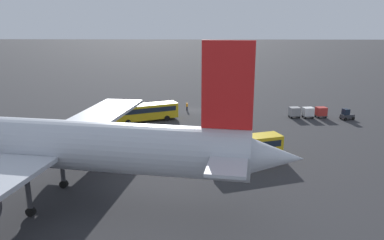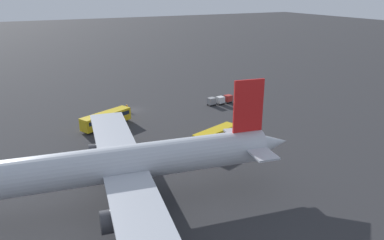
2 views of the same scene
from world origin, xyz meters
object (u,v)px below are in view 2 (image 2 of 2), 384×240
object	(u,v)px
cargo_cart_grey	(212,101)
airplane	(111,166)
cargo_cart_white	(220,100)
baggage_tug	(245,98)
shuttle_bus_far	(215,136)
cargo_cart_red	(228,98)
worker_person	(127,108)
shuttle_bus_near	(106,118)

from	to	relation	value
cargo_cart_grey	airplane	bearing A→B (deg)	44.60
cargo_cart_white	baggage_tug	bearing A→B (deg)	171.50
shuttle_bus_far	cargo_cart_red	xyz separation A→B (m)	(-17.46, -23.21, -0.74)
cargo_cart_red	worker_person	bearing A→B (deg)	-11.47
worker_person	shuttle_bus_far	bearing A→B (deg)	107.35
worker_person	cargo_cart_grey	bearing A→B (deg)	165.31
shuttle_bus_far	worker_person	world-z (taller)	shuttle_bus_far
cargo_cart_red	baggage_tug	bearing A→B (deg)	162.83
shuttle_bus_far	cargo_cart_red	size ratio (longest dim) A/B	4.73
shuttle_bus_far	cargo_cart_grey	xyz separation A→B (m)	(-12.24, -23.01, -0.74)
shuttle_bus_near	worker_person	distance (m)	11.56
shuttle_bus_far	cargo_cart_red	world-z (taller)	shuttle_bus_far
airplane	worker_person	distance (m)	43.80
airplane	baggage_tug	bearing A→B (deg)	-134.38
shuttle_bus_far	baggage_tug	xyz separation A→B (m)	(-21.92, -21.83, -0.99)
shuttle_bus_far	worker_person	xyz separation A→B (m)	(8.92, -28.56, -1.06)
baggage_tug	cargo_cart_grey	xyz separation A→B (m)	(9.68, -1.18, 0.25)
baggage_tug	cargo_cart_white	xyz separation A→B (m)	(7.07, -1.06, 0.25)
worker_person	cargo_cart_white	xyz separation A→B (m)	(-23.77, 5.67, 0.32)
shuttle_bus_far	cargo_cart_grey	bearing A→B (deg)	-137.33
airplane	baggage_tug	distance (m)	57.19
cargo_cart_red	shuttle_bus_near	bearing A→B (deg)	5.80
shuttle_bus_near	worker_person	bearing A→B (deg)	-154.84
cargo_cart_red	cargo_cart_white	size ratio (longest dim) A/B	1.00
airplane	baggage_tug	world-z (taller)	airplane
cargo_cart_white	cargo_cart_grey	world-z (taller)	same
cargo_cart_white	cargo_cart_grey	size ratio (longest dim) A/B	1.00
airplane	cargo_cart_white	bearing A→B (deg)	-128.79
cargo_cart_white	airplane	bearing A→B (deg)	42.48
cargo_cart_grey	baggage_tug	bearing A→B (deg)	173.03
worker_person	cargo_cart_grey	distance (m)	21.87
worker_person	cargo_cart_white	world-z (taller)	cargo_cart_white
shuttle_bus_near	cargo_cart_white	size ratio (longest dim) A/B	5.39
shuttle_bus_near	baggage_tug	distance (m)	38.35
shuttle_bus_far	cargo_cart_red	distance (m)	29.05
shuttle_bus_near	airplane	bearing A→B (deg)	52.68
baggage_tug	worker_person	world-z (taller)	baggage_tug
shuttle_bus_near	shuttle_bus_far	bearing A→B (deg)	105.03
shuttle_bus_near	cargo_cart_white	world-z (taller)	shuttle_bus_near
worker_person	cargo_cart_red	xyz separation A→B (m)	(-26.38, 5.35, 0.32)
baggage_tug	airplane	bearing A→B (deg)	20.11
shuttle_bus_far	shuttle_bus_near	bearing A→B (deg)	-69.72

